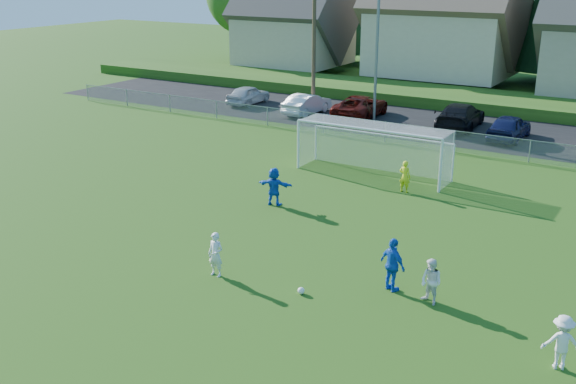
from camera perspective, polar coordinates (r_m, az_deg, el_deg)
name	(u,v)px	position (r m, az deg, el deg)	size (l,w,h in m)	color
ground	(147,312)	(20.51, -11.85, -9.90)	(160.00, 160.00, 0.00)	#193D0C
asphalt_lot	(450,127)	(43.43, 13.52, 5.34)	(60.00, 60.00, 0.00)	black
grass_embankment	(484,101)	(50.40, 16.27, 7.39)	(70.00, 6.00, 0.80)	#1E420F
soccer_ball	(301,291)	(21.04, 1.12, -8.35)	(0.22, 0.22, 0.22)	white
player_white_a	(216,254)	(22.08, -6.14, -5.28)	(0.54, 0.36, 1.49)	white
player_white_b	(431,282)	(20.68, 12.02, -7.45)	(0.69, 0.54, 1.43)	white
player_white_c	(562,342)	(18.54, 22.17, -11.70)	(0.95, 0.54, 1.47)	white
player_blue_a	(393,265)	(21.18, 8.86, -6.12)	(1.02, 0.42, 1.74)	blue
player_blue_b	(274,186)	(28.32, -1.18, 0.48)	(1.51, 0.48, 1.63)	blue
goalkeeper	(405,176)	(30.39, 9.86, 1.31)	(0.53, 0.35, 1.45)	yellow
car_a	(248,95)	(49.47, -3.39, 8.23)	(1.60, 3.98, 1.36)	#AFB3B8
car_b	(307,104)	(45.94, 1.61, 7.46)	(1.48, 4.25, 1.40)	silver
car_c	(360,106)	(45.22, 6.15, 7.22)	(2.43, 5.27, 1.47)	#4C0D08
car_d	(460,116)	(43.21, 14.36, 6.27)	(2.19, 5.38, 1.56)	black
car_e	(509,127)	(41.17, 18.22, 5.24)	(1.73, 4.31, 1.47)	#11163C
soccer_goal	(375,141)	(32.61, 7.38, 4.27)	(7.42, 1.90, 2.50)	white
chainlink_fence	(418,136)	(38.21, 10.99, 4.68)	(52.06, 0.06, 1.20)	gray
streetlight	(378,47)	(42.76, 7.60, 12.08)	(1.38, 0.18, 9.00)	slate
utility_pole	(314,36)	(45.86, 2.22, 13.05)	(1.60, 0.26, 10.00)	#473321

